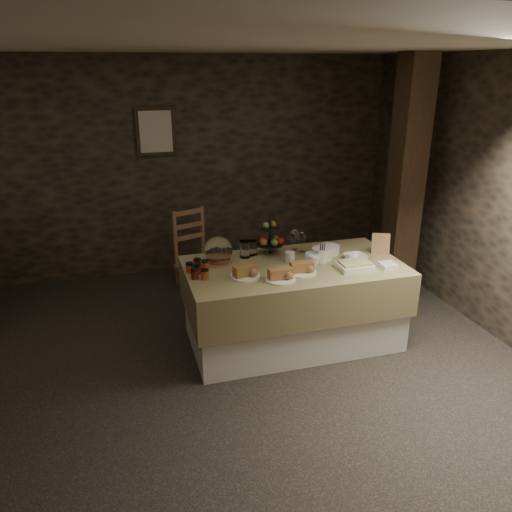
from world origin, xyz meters
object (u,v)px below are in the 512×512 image
object	(u,v)px
timber_column	(406,182)
fruit_stand	(271,240)
buffet_table	(293,298)
chair	(196,252)

from	to	relation	value
timber_column	fruit_stand	size ratio (longest dim) A/B	7.24
buffet_table	timber_column	bearing A→B (deg)	24.97
timber_column	fruit_stand	xyz separation A→B (m)	(-1.63, -0.37, -0.38)
buffet_table	chair	distance (m)	1.70
chair	timber_column	size ratio (longest dim) A/B	0.27
buffet_table	fruit_stand	world-z (taller)	fruit_stand
timber_column	buffet_table	bearing A→B (deg)	-155.03
chair	timber_column	xyz separation A→B (m)	(2.16, -0.86, 0.90)
timber_column	fruit_stand	distance (m)	1.72
buffet_table	timber_column	xyz separation A→B (m)	(1.52, 0.71, 0.85)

